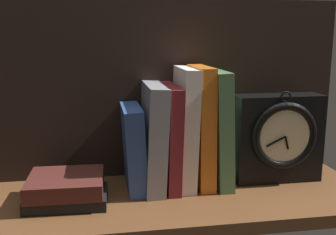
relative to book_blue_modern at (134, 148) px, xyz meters
The scene contains 10 objects.
ground_plane 14.17cm from the book_blue_modern, 32.61° to the right, with size 80.18×29.17×2.50cm, color brown.
back_panel 16.38cm from the book_blue_modern, 45.46° to the left, with size 80.18×1.20×39.76cm, color black.
book_blue_modern is the anchor object (origin of this frame).
book_gray_chess 4.71cm from the book_blue_modern, ahead, with size 3.90×15.96×21.95cm, color gray.
book_maroon_dawkins 8.00cm from the book_blue_modern, ahead, with size 2.65×15.17×21.69cm, color maroon.
book_white_catcher 11.61cm from the book_blue_modern, ahead, with size 3.17×13.57×25.31cm, color silver.
book_orange_pandolfini 15.02cm from the book_blue_modern, ahead, with size 3.30×13.24×25.56cm, color orange.
book_green_romantic 18.35cm from the book_blue_modern, ahead, with size 3.15×14.59×24.66cm, color #476B44.
framed_clock 31.72cm from the book_blue_modern, ahead, with size 19.22×7.67×20.50cm.
book_stack_side 15.96cm from the book_blue_modern, 157.40° to the right, with size 15.71×13.61×5.31cm.
Camera 1 is at (-15.41, -77.02, 32.28)cm, focal length 43.64 mm.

